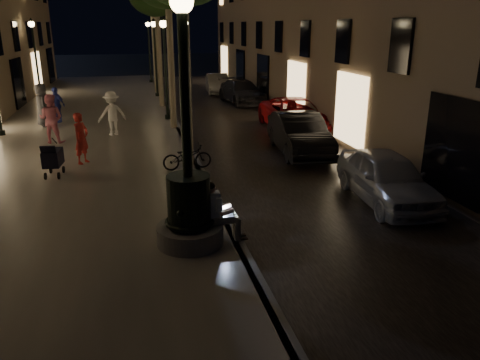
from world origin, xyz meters
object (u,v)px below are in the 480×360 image
object	(u,v)px
lamp_curb_b	(165,55)
lamp_curb_c	(155,48)
lamp_curb_d	(149,43)
pedestrian_blue	(56,105)
car_fifth	(217,84)
car_second	(300,134)
fountain_lamppost	(189,198)
car_third	(295,115)
stroller	(53,158)
seated_man_laptop	(218,210)
car_rear	(242,92)
pedestrian_red	(81,138)
pedestrian_white	(112,113)
pedestrian_dark	(42,105)
pedestrian_pink	(51,119)
lamp_left_c	(35,49)
car_front	(387,177)
bicycle	(187,157)
lamp_curb_a	(185,71)

from	to	relation	value
lamp_curb_b	lamp_curb_c	size ratio (longest dim) A/B	1.00
lamp_curb_d	pedestrian_blue	bearing A→B (deg)	-108.29
lamp_curb_c	car_fifth	world-z (taller)	lamp_curb_c
car_second	fountain_lamppost	bearing A→B (deg)	-120.02
car_third	stroller	bearing A→B (deg)	-148.00
fountain_lamppost	seated_man_laptop	distance (m)	0.68
car_rear	fountain_lamppost	bearing A→B (deg)	-112.12
stroller	car_second	xyz separation A→B (m)	(8.44, 1.53, -0.03)
pedestrian_red	pedestrian_blue	size ratio (longest dim) A/B	1.03
fountain_lamppost	pedestrian_white	world-z (taller)	fountain_lamppost
car_second	pedestrian_white	xyz separation A→B (m)	(-6.82, 3.91, 0.36)
lamp_curb_d	pedestrian_dark	bearing A→B (deg)	-108.80
lamp_curb_c	car_second	xyz separation A→B (m)	(4.30, -14.95, -2.49)
car_fifth	pedestrian_pink	world-z (taller)	pedestrian_pink
lamp_left_c	pedestrian_red	bearing A→B (deg)	-76.28
pedestrian_pink	pedestrian_dark	size ratio (longest dim) A/B	0.99
fountain_lamppost	car_rear	world-z (taller)	fountain_lamppost
car_front	lamp_curb_c	bearing A→B (deg)	107.95
car_front	stroller	bearing A→B (deg)	161.77
pedestrian_pink	pedestrian_white	xyz separation A→B (m)	(2.26, 0.88, -0.04)
car_second	bicycle	size ratio (longest dim) A/B	2.90
lamp_curb_d	car_second	size ratio (longest dim) A/B	1.06
pedestrian_red	lamp_left_c	bearing A→B (deg)	46.78
bicycle	lamp_curb_d	bearing A→B (deg)	-4.85
pedestrian_dark	lamp_curb_d	bearing A→B (deg)	-34.38
car_second	car_third	bearing A→B (deg)	78.41
lamp_left_c	car_front	distance (m)	23.65
lamp_curb_b	stroller	size ratio (longest dim) A/B	4.15
seated_man_laptop	car_front	distance (m)	5.26
car_third	pedestrian_white	xyz separation A→B (m)	(-8.02, -0.04, 0.39)
stroller	lamp_curb_d	bearing A→B (deg)	86.01
car_second	pedestrian_dark	distance (m)	11.84
bicycle	pedestrian_pink	bearing A→B (deg)	40.07
lamp_left_c	pedestrian_pink	distance (m)	12.32
seated_man_laptop	car_front	size ratio (longest dim) A/B	0.33
car_fifth	pedestrian_white	distance (m)	14.52
seated_man_laptop	pedestrian_dark	distance (m)	14.59
car_rear	car_fifth	world-z (taller)	car_rear
car_third	pedestrian_blue	xyz separation A→B (m)	(-10.66, 3.39, 0.31)
lamp_left_c	car_second	bearing A→B (deg)	-52.67
fountain_lamppost	car_fifth	bearing A→B (deg)	78.12
lamp_curb_a	lamp_curb_c	bearing A→B (deg)	90.00
pedestrian_dark	bicycle	distance (m)	9.85
stroller	car_fifth	distance (m)	20.11
car_second	lamp_left_c	bearing A→B (deg)	132.65
fountain_lamppost	pedestrian_red	distance (m)	7.35
car_second	pedestrian_red	world-z (taller)	pedestrian_red
pedestrian_white	pedestrian_red	bearing A→B (deg)	58.82
lamp_curb_c	pedestrian_red	size ratio (longest dim) A/B	2.84
pedestrian_white	bicycle	world-z (taller)	pedestrian_white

